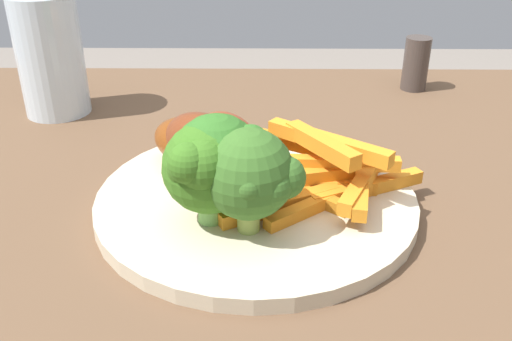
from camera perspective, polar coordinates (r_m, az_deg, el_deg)
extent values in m
cube|color=brown|center=(0.46, 3.96, -4.65)|extent=(0.96, 0.68, 0.03)
cylinder|color=#443122|center=(0.98, -23.70, -13.01)|extent=(0.06, 0.06, 0.69)
cylinder|color=beige|center=(0.44, 0.00, -3.00)|extent=(0.25, 0.25, 0.01)
cylinder|color=#8FA549|center=(0.39, -0.76, -4.70)|extent=(0.02, 0.02, 0.02)
sphere|color=#346022|center=(0.37, -0.79, -0.34)|extent=(0.06, 0.06, 0.06)
sphere|color=#346022|center=(0.37, 2.83, -0.69)|extent=(0.03, 0.03, 0.03)
sphere|color=#346022|center=(0.39, -1.96, 0.48)|extent=(0.03, 0.03, 0.03)
sphere|color=#346022|center=(0.36, 1.48, -1.68)|extent=(0.03, 0.03, 0.03)
sphere|color=#346022|center=(0.38, -3.42, 2.70)|extent=(0.03, 0.03, 0.03)
sphere|color=#346022|center=(0.35, -0.75, -1.71)|extent=(0.02, 0.02, 0.02)
sphere|color=#346022|center=(0.38, -2.27, 2.87)|extent=(0.02, 0.02, 0.02)
cylinder|color=#74AE54|center=(0.40, -4.62, -3.90)|extent=(0.02, 0.02, 0.02)
sphere|color=#36671C|center=(0.38, -4.81, 0.33)|extent=(0.06, 0.06, 0.06)
sphere|color=#36671C|center=(0.37, -7.36, 0.28)|extent=(0.02, 0.02, 0.02)
sphere|color=#36671C|center=(0.38, -7.56, -0.08)|extent=(0.02, 0.02, 0.02)
sphere|color=#36671C|center=(0.37, -2.19, 0.54)|extent=(0.03, 0.03, 0.03)
sphere|color=#36671C|center=(0.36, -5.40, 0.48)|extent=(0.03, 0.03, 0.03)
sphere|color=#36671C|center=(0.39, -6.20, 3.39)|extent=(0.02, 0.02, 0.02)
sphere|color=#36671C|center=(0.36, -6.87, 0.71)|extent=(0.03, 0.03, 0.03)
cylinder|color=#93BD5A|center=(0.40, -3.79, -3.23)|extent=(0.02, 0.02, 0.02)
sphere|color=#2D6321|center=(0.39, -3.95, 1.21)|extent=(0.06, 0.06, 0.06)
sphere|color=#2D6321|center=(0.38, -0.59, 2.65)|extent=(0.03, 0.03, 0.03)
sphere|color=#2D6321|center=(0.39, -6.78, 2.70)|extent=(0.02, 0.02, 0.02)
sphere|color=#2D6321|center=(0.37, -0.75, 1.92)|extent=(0.02, 0.02, 0.02)
cube|color=orange|center=(0.44, 6.28, -1.54)|extent=(0.09, 0.01, 0.01)
cube|color=orange|center=(0.43, 10.85, -0.92)|extent=(0.05, 0.09, 0.01)
cube|color=orange|center=(0.43, 6.87, -0.43)|extent=(0.07, 0.03, 0.01)
cube|color=orange|center=(0.44, 11.16, -1.72)|extent=(0.09, 0.05, 0.01)
cube|color=orange|center=(0.42, 10.60, -1.53)|extent=(0.03, 0.09, 0.01)
cube|color=orange|center=(0.44, 8.14, 0.87)|extent=(0.10, 0.01, 0.01)
cube|color=#C1711A|center=(0.43, 3.53, -1.99)|extent=(0.08, 0.06, 0.01)
cube|color=orange|center=(0.45, 5.97, -0.91)|extent=(0.07, 0.03, 0.01)
cube|color=orange|center=(0.45, 5.98, -1.18)|extent=(0.07, 0.05, 0.01)
cube|color=orange|center=(0.42, 6.65, 2.61)|extent=(0.05, 0.07, 0.01)
cube|color=orange|center=(0.44, 6.39, -1.49)|extent=(0.06, 0.05, 0.01)
cube|color=orange|center=(0.42, 6.65, -3.19)|extent=(0.09, 0.07, 0.01)
cube|color=orange|center=(0.43, 7.22, 3.12)|extent=(0.09, 0.07, 0.01)
cube|color=orange|center=(0.46, 4.20, 2.70)|extent=(0.10, 0.06, 0.01)
cube|color=orange|center=(0.41, 2.54, -3.47)|extent=(0.09, 0.05, 0.01)
cube|color=orange|center=(0.46, 2.75, -0.11)|extent=(0.08, 0.01, 0.01)
cylinder|color=#4B1C0D|center=(0.47, -5.09, -0.14)|extent=(0.04, 0.04, 0.00)
ellipsoid|color=maroon|center=(0.46, -5.22, 2.61)|extent=(0.09, 0.09, 0.05)
cylinder|color=beige|center=(0.42, 0.84, -0.13)|extent=(0.04, 0.03, 0.01)
sphere|color=silver|center=(0.41, 2.91, -0.96)|extent=(0.02, 0.02, 0.02)
cylinder|color=#631F0E|center=(0.47, -3.04, -0.10)|extent=(0.05, 0.05, 0.00)
ellipsoid|color=maroon|center=(0.46, -3.11, 2.60)|extent=(0.08, 0.09, 0.05)
cylinder|color=beige|center=(0.41, 0.23, -0.87)|extent=(0.03, 0.03, 0.01)
sphere|color=silver|center=(0.40, 1.27, -1.86)|extent=(0.02, 0.02, 0.02)
cylinder|color=#51200A|center=(0.48, -6.00, 0.65)|extent=(0.05, 0.05, 0.00)
ellipsoid|color=brown|center=(0.47, -6.12, 2.75)|extent=(0.10, 0.09, 0.04)
cylinder|color=beige|center=(0.43, -0.05, 0.28)|extent=(0.04, 0.03, 0.01)
sphere|color=silver|center=(0.42, 1.82, -0.41)|extent=(0.02, 0.02, 0.02)
cylinder|color=silver|center=(0.64, -20.08, 10.80)|extent=(0.07, 0.07, 0.12)
cylinder|color=#423833|center=(0.70, 15.85, 10.34)|extent=(0.03, 0.03, 0.06)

